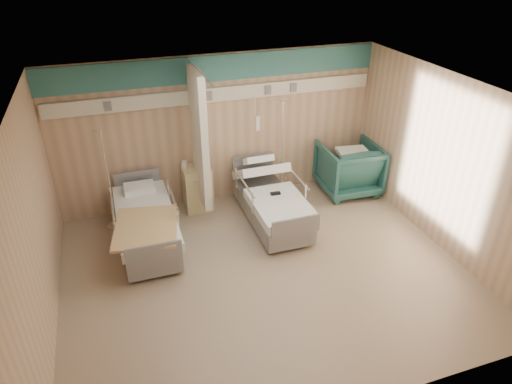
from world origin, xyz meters
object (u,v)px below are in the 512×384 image
Objects in this scene: bed_left at (147,229)px; iv_stand_left at (114,208)px; bedside_cabinet at (197,188)px; bed_right at (272,207)px; visitor_armchair at (349,168)px; iv_stand_right at (280,177)px.

iv_stand_left is (-0.48, 0.75, 0.07)m from bed_left.
bed_left is 1.39m from bedside_cabinet.
bedside_cabinet reaches higher than bed_right.
iv_stand_left reaches higher than bed_right.
visitor_armchair is 4.53m from iv_stand_left.
bed_right is at bearing -15.73° from iv_stand_left.
visitor_armchair is 0.60× the size of iv_stand_left.
visitor_armchair is (3.00, -0.30, 0.08)m from bedside_cabinet.
visitor_armchair reaches higher than bed_left.
bed_left is at bearing 11.35° from visitor_armchair.
iv_stand_left is (-1.53, -0.15, -0.04)m from bedside_cabinet.
visitor_armchair is 0.57× the size of iv_stand_right.
bedside_cabinet is at bearing 178.92° from iv_stand_right.
bedside_cabinet is 0.76× the size of visitor_armchair.
iv_stand_right is (2.70, 0.87, 0.08)m from bed_left.
iv_stand_right reaches higher than bedside_cabinet.
iv_stand_right is (0.50, 0.87, 0.08)m from bed_right.
bed_left is 0.90m from iv_stand_left.
iv_stand_left reaches higher than bed_left.
bed_right is at bearing -38.05° from bedside_cabinet.
bed_left is at bearing 180.00° from bed_right.
bed_left is (-2.20, 0.00, 0.00)m from bed_right.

